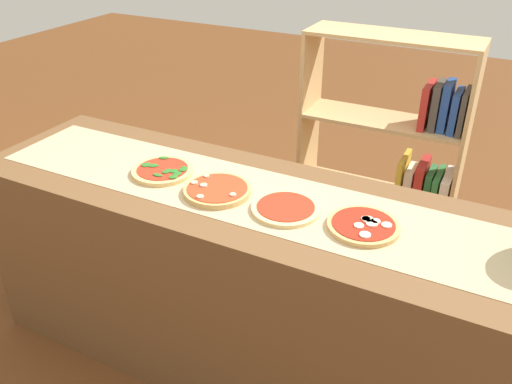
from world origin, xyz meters
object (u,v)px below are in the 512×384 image
object	(u,v)px
pizza_spinach_0	(163,171)
bookshelf	(399,165)
pizza_mushroom_1	(217,190)
pizza_plain_2	(286,208)
pizza_mozzarella_3	(363,226)

from	to	relation	value
pizza_spinach_0	bookshelf	distance (m)	1.31
pizza_spinach_0	pizza_mushroom_1	world-z (taller)	pizza_mushroom_1
pizza_spinach_0	pizza_plain_2	size ratio (longest dim) A/B	1.00
pizza_mozzarella_3	pizza_mushroom_1	bearing A→B (deg)	-177.97
pizza_plain_2	bookshelf	xyz separation A→B (m)	(0.18, 1.07, -0.26)
pizza_spinach_0	pizza_mushroom_1	distance (m)	0.29
pizza_spinach_0	pizza_mozzarella_3	xyz separation A→B (m)	(0.86, -0.02, -0.00)
pizza_mushroom_1	bookshelf	bearing A→B (deg)	66.50
pizza_spinach_0	pizza_mozzarella_3	world-z (taller)	same
pizza_plain_2	bookshelf	world-z (taller)	bookshelf
pizza_mushroom_1	pizza_mozzarella_3	size ratio (longest dim) A/B	1.04
pizza_spinach_0	pizza_mozzarella_3	distance (m)	0.87
pizza_mozzarella_3	pizza_spinach_0	bearing A→B (deg)	178.67
pizza_mushroom_1	pizza_plain_2	xyz separation A→B (m)	(0.29, 0.01, -0.00)
pizza_mozzarella_3	pizza_plain_2	bearing A→B (deg)	-176.97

